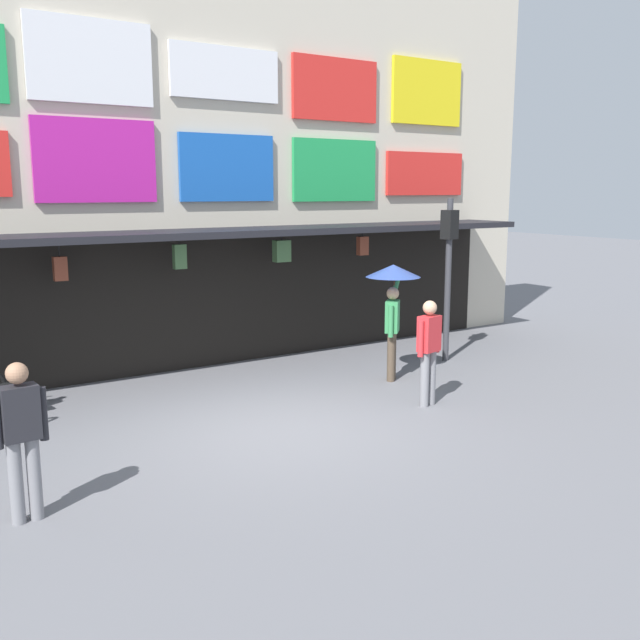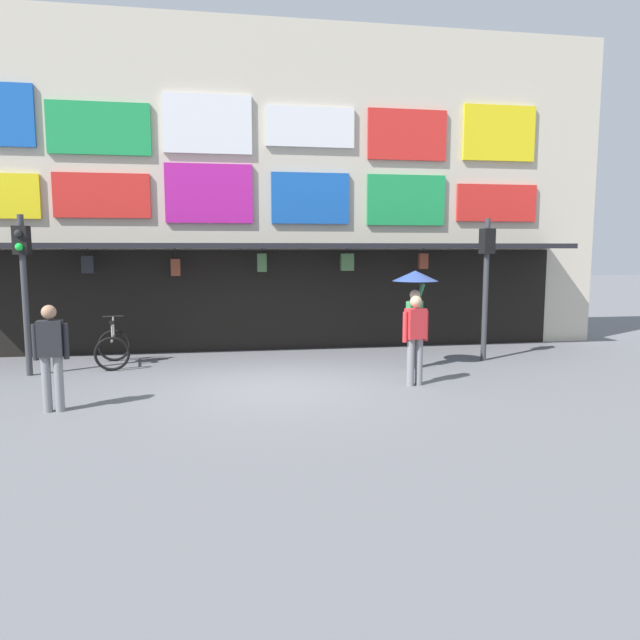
{
  "view_description": "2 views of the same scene",
  "coord_description": "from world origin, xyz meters",
  "views": [
    {
      "loc": [
        -4.84,
        -8.49,
        3.37
      ],
      "look_at": [
        0.91,
        0.28,
        1.45
      ],
      "focal_mm": 40.08,
      "sensor_mm": 36.0,
      "label": 1
    },
    {
      "loc": [
        -0.94,
        -10.54,
        2.54
      ],
      "look_at": [
        0.87,
        0.3,
        1.19
      ],
      "focal_mm": 32.71,
      "sensor_mm": 36.0,
      "label": 2
    }
  ],
  "objects": [
    {
      "name": "pedestrian_with_umbrella",
      "position": [
        3.04,
        1.19,
        1.64
      ],
      "size": [
        0.96,
        0.96,
        2.08
      ],
      "color": "brown",
      "rests_on": "ground"
    },
    {
      "name": "traffic_light_far",
      "position": [
        4.89,
        1.78,
        2.14
      ],
      "size": [
        0.32,
        0.35,
        3.2
      ],
      "color": "#38383D",
      "rests_on": "ground"
    },
    {
      "name": "shopfront",
      "position": [
        -0.0,
        4.57,
        3.96
      ],
      "size": [
        18.0,
        2.6,
        8.0
      ],
      "color": "beige",
      "rests_on": "ground"
    },
    {
      "name": "ground_plane",
      "position": [
        0.0,
        0.0,
        0.0
      ],
      "size": [
        80.0,
        80.0,
        0.0
      ],
      "primitive_type": "plane",
      "color": "slate"
    },
    {
      "name": "pedestrian_in_black",
      "position": [
        -3.59,
        -1.09,
        0.95
      ],
      "size": [
        0.53,
        0.24,
        1.68
      ],
      "color": "gray",
      "rests_on": "ground"
    },
    {
      "name": "pedestrian_in_blue",
      "position": [
        2.55,
        -0.32,
        0.95
      ],
      "size": [
        0.52,
        0.3,
        1.68
      ],
      "color": "gray",
      "rests_on": "ground"
    }
  ]
}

